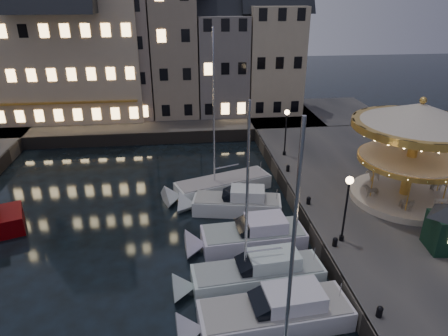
{
  "coord_description": "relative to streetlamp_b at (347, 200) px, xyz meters",
  "views": [
    {
      "loc": [
        -1.96,
        -17.91,
        14.86
      ],
      "look_at": [
        1.0,
        8.0,
        3.2
      ],
      "focal_mm": 32.0,
      "sensor_mm": 36.0,
      "label": 1
    }
  ],
  "objects": [
    {
      "name": "ground",
      "position": [
        -7.2,
        -1.0,
        -4.02
      ],
      "size": [
        160.0,
        160.0,
        0.0
      ],
      "primitive_type": "plane",
      "color": "black",
      "rests_on": "ground"
    },
    {
      "name": "quay_east",
      "position": [
        6.8,
        5.0,
        -3.37
      ],
      "size": [
        16.0,
        56.0,
        1.3
      ],
      "primitive_type": "cube",
      "color": "#474442",
      "rests_on": "ground"
    },
    {
      "name": "quay_north",
      "position": [
        -15.2,
        27.0,
        -3.37
      ],
      "size": [
        44.0,
        12.0,
        1.3
      ],
      "primitive_type": "cube",
      "color": "#474442",
      "rests_on": "ground"
    },
    {
      "name": "quaywall_e",
      "position": [
        -1.2,
        5.0,
        -3.37
      ],
      "size": [
        0.15,
        44.0,
        1.3
      ],
      "primitive_type": "cube",
      "color": "#47423A",
      "rests_on": "ground"
    },
    {
      "name": "quaywall_n",
      "position": [
        -13.2,
        21.0,
        -3.37
      ],
      "size": [
        48.0,
        0.15,
        1.3
      ],
      "primitive_type": "cube",
      "color": "#47423A",
      "rests_on": "ground"
    },
    {
      "name": "streetlamp_b",
      "position": [
        0.0,
        0.0,
        0.0
      ],
      "size": [
        0.44,
        0.44,
        4.17
      ],
      "color": "black",
      "rests_on": "quay_east"
    },
    {
      "name": "streetlamp_c",
      "position": [
        0.0,
        13.5,
        0.0
      ],
      "size": [
        0.44,
        0.44,
        4.17
      ],
      "color": "black",
      "rests_on": "quay_east"
    },
    {
      "name": "bollard_a",
      "position": [
        -0.6,
        -6.0,
        -2.41
      ],
      "size": [
        0.3,
        0.3,
        0.57
      ],
      "color": "black",
      "rests_on": "quay_east"
    },
    {
      "name": "bollard_b",
      "position": [
        -0.6,
        -0.5,
        -2.41
      ],
      "size": [
        0.3,
        0.3,
        0.57
      ],
      "color": "black",
      "rests_on": "quay_east"
    },
    {
      "name": "bollard_c",
      "position": [
        -0.6,
        4.5,
        -2.41
      ],
      "size": [
        0.3,
        0.3,
        0.57
      ],
      "color": "black",
      "rests_on": "quay_east"
    },
    {
      "name": "bollard_d",
      "position": [
        -0.6,
        10.0,
        -2.41
      ],
      "size": [
        0.3,
        0.3,
        0.57
      ],
      "color": "black",
      "rests_on": "quay_east"
    },
    {
      "name": "townhouse_na",
      "position": [
        -26.7,
        29.0,
        3.76
      ],
      "size": [
        5.5,
        8.0,
        12.8
      ],
      "color": "gray",
      "rests_on": "quay_north"
    },
    {
      "name": "townhouse_nb",
      "position": [
        -21.25,
        29.0,
        4.26
      ],
      "size": [
        6.16,
        8.0,
        13.8
      ],
      "color": "gray",
      "rests_on": "quay_north"
    },
    {
      "name": "townhouse_nc",
      "position": [
        -15.2,
        29.0,
        4.76
      ],
      "size": [
        6.82,
        8.0,
        14.8
      ],
      "color": "gray",
      "rests_on": "quay_north"
    },
    {
      "name": "townhouse_nd",
      "position": [
        -9.45,
        29.0,
        5.26
      ],
      "size": [
        5.5,
        8.0,
        15.8
      ],
      "color": "gray",
      "rests_on": "quay_north"
    },
    {
      "name": "townhouse_ne",
      "position": [
        -4.0,
        29.0,
        3.76
      ],
      "size": [
        6.16,
        8.0,
        12.8
      ],
      "color": "slate",
      "rests_on": "quay_north"
    },
    {
      "name": "townhouse_nf",
      "position": [
        2.05,
        29.0,
        4.26
      ],
      "size": [
        6.82,
        8.0,
        13.8
      ],
      "color": "tan",
      "rests_on": "quay_north"
    },
    {
      "name": "hotel_corner",
      "position": [
        -21.2,
        29.0,
        5.76
      ],
      "size": [
        17.6,
        9.0,
        16.8
      ],
      "color": "beige",
      "rests_on": "quay_north"
    },
    {
      "name": "motorboat_b",
      "position": [
        -5.49,
        -4.72,
        -3.37
      ],
      "size": [
        8.41,
        3.06,
        2.15
      ],
      "color": "silver",
      "rests_on": "ground"
    },
    {
      "name": "motorboat_c",
      "position": [
        -5.76,
        -1.78,
        -3.34
      ],
      "size": [
        8.26,
        2.74,
        10.92
      ],
      "color": "silver",
      "rests_on": "ground"
    },
    {
      "name": "motorboat_d",
      "position": [
        -5.34,
        1.91,
        -3.38
      ],
      "size": [
        7.55,
        2.9,
        2.15
      ],
      "color": "silver",
      "rests_on": "ground"
    },
    {
      "name": "motorboat_e",
      "position": [
        -5.76,
        6.28,
        -3.38
      ],
      "size": [
        7.43,
        3.34,
        2.15
      ],
      "color": "silver",
      "rests_on": "ground"
    },
    {
      "name": "motorboat_f",
      "position": [
        -6.52,
        9.34,
        -3.49
      ],
      "size": [
        8.62,
        4.85,
        11.6
      ],
      "color": "silver",
      "rests_on": "ground"
    },
    {
      "name": "carousel",
      "position": [
        6.3,
        4.43,
        2.14
      ],
      "size": [
        8.42,
        8.42,
        7.37
      ],
      "color": "beige",
      "rests_on": "quay_east"
    }
  ]
}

